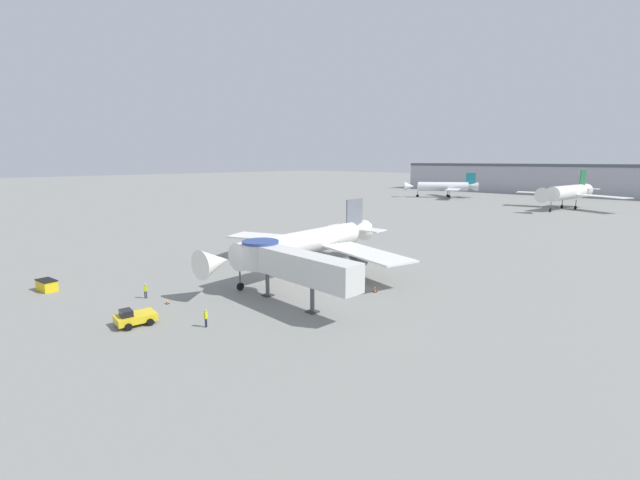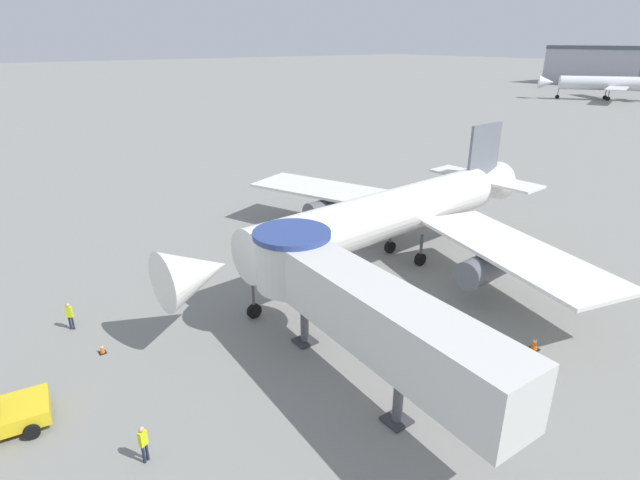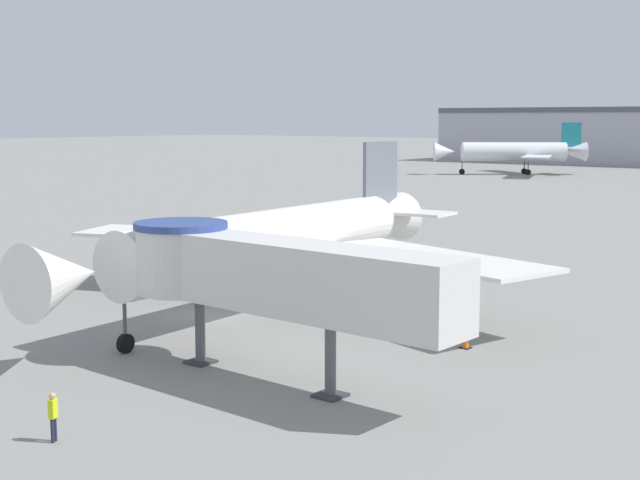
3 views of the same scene
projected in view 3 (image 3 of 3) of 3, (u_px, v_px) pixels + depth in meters
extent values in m
plane|color=gray|center=(215.00, 315.00, 48.36)|extent=(800.00, 800.00, 0.00)
cylinder|color=white|center=(269.00, 240.00, 48.64)|extent=(4.56, 22.09, 3.30)
cone|color=white|center=(61.00, 278.00, 37.14)|extent=(3.50, 3.81, 3.30)
cone|color=white|center=(382.00, 220.00, 58.53)|extent=(3.58, 5.13, 3.30)
cube|color=white|center=(189.00, 234.00, 55.78)|extent=(14.56, 9.53, 0.22)
cube|color=white|center=(431.00, 258.00, 46.20)|extent=(14.51, 8.21, 0.22)
cube|color=slate|center=(381.00, 175.00, 57.93)|extent=(0.47, 3.97, 4.29)
cube|color=white|center=(384.00, 211.00, 58.65)|extent=(9.47, 3.31, 0.18)
cylinder|color=#565960|center=(188.00, 256.00, 54.27)|extent=(2.04, 4.06, 1.82)
cylinder|color=#565960|center=(400.00, 281.00, 45.92)|extent=(2.04, 4.06, 1.82)
cylinder|color=#4C4C51|center=(125.00, 323.00, 40.32)|extent=(0.18, 0.18, 1.90)
cylinder|color=black|center=(126.00, 343.00, 40.44)|extent=(0.31, 0.91, 0.90)
cylinder|color=#4C4C51|center=(278.00, 277.00, 52.07)|extent=(0.22, 0.22, 1.90)
cylinder|color=black|center=(278.00, 293.00, 52.19)|extent=(0.45, 0.92, 0.90)
cylinder|color=#4C4C51|center=(320.00, 282.00, 50.39)|extent=(0.22, 0.22, 1.90)
cylinder|color=black|center=(320.00, 299.00, 50.52)|extent=(0.45, 0.92, 0.90)
cube|color=silver|center=(302.00, 279.00, 34.43)|extent=(14.25, 3.19, 2.80)
cylinder|color=silver|center=(181.00, 260.00, 38.97)|extent=(3.90, 3.90, 2.80)
cylinder|color=navy|center=(181.00, 225.00, 38.76)|extent=(4.10, 4.10, 0.30)
cylinder|color=#56565B|center=(200.00, 329.00, 38.64)|extent=(0.44, 0.44, 3.03)
cube|color=#333338|center=(201.00, 362.00, 38.83)|extent=(1.10, 1.10, 0.12)
cylinder|color=#56565B|center=(330.00, 358.00, 33.92)|extent=(0.44, 0.44, 3.03)
cube|color=#333338|center=(330.00, 395.00, 34.11)|extent=(1.10, 1.10, 0.12)
cube|color=black|center=(465.00, 348.00, 41.38)|extent=(0.50, 0.50, 0.04)
cone|color=orange|center=(466.00, 339.00, 41.33)|extent=(0.34, 0.34, 0.78)
cylinder|color=white|center=(466.00, 337.00, 41.31)|extent=(0.19, 0.19, 0.09)
cylinder|color=#1E2338|center=(52.00, 431.00, 29.23)|extent=(0.12, 0.12, 0.82)
cylinder|color=#1E2338|center=(55.00, 429.00, 29.40)|extent=(0.12, 0.12, 0.82)
cube|color=#D1E019|center=(53.00, 408.00, 29.21)|extent=(0.31, 0.37, 0.65)
sphere|color=tan|center=(52.00, 396.00, 29.16)|extent=(0.22, 0.22, 0.22)
cylinder|color=silver|center=(514.00, 152.00, 169.76)|extent=(17.75, 14.98, 3.56)
cone|color=silver|center=(444.00, 152.00, 169.73)|extent=(5.28, 5.22, 3.56)
cone|color=silver|center=(572.00, 152.00, 169.78)|extent=(6.41, 6.10, 3.56)
cube|color=silver|center=(517.00, 153.00, 177.73)|extent=(12.84, 10.75, 0.22)
cube|color=silver|center=(537.00, 157.00, 161.96)|extent=(8.60, 13.20, 0.22)
cube|color=#19707F|center=(571.00, 135.00, 169.35)|extent=(3.12, 2.51, 4.63)
cube|color=silver|center=(573.00, 148.00, 169.70)|extent=(7.26, 8.25, 0.18)
cylinder|color=#4C4C51|center=(462.00, 166.00, 170.11)|extent=(0.18, 0.18, 2.05)
cylinder|color=black|center=(462.00, 172.00, 170.25)|extent=(1.03, 0.88, 1.10)
cylinder|color=#4C4C51|center=(524.00, 166.00, 171.73)|extent=(0.22, 0.22, 2.05)
cylinder|color=black|center=(524.00, 171.00, 171.87)|extent=(1.11, 0.99, 1.10)
cylinder|color=#4C4C51|center=(528.00, 167.00, 168.55)|extent=(0.22, 0.22, 2.05)
cylinder|color=black|center=(528.00, 172.00, 168.69)|extent=(1.11, 0.99, 1.10)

